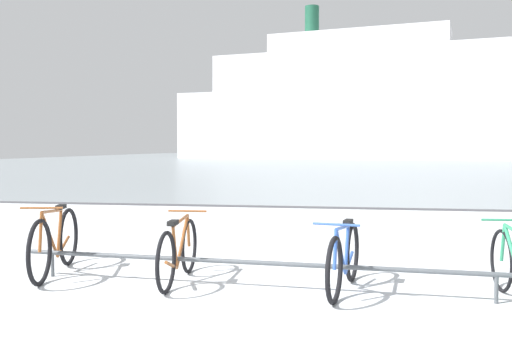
% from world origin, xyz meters
% --- Properties ---
extents(ground, '(80.00, 132.00, 0.08)m').
position_xyz_m(ground, '(0.00, 53.90, -0.04)').
color(ground, silver).
extents(bike_rack, '(5.33, 0.46, 0.31)m').
position_xyz_m(bike_rack, '(-0.07, 1.91, 0.27)').
color(bike_rack, '#4C5156').
rests_on(bike_rack, ground).
extents(bicycle_0, '(0.52, 1.76, 0.85)m').
position_xyz_m(bicycle_0, '(-2.48, 2.18, 0.38)').
color(bicycle_0, black).
rests_on(bicycle_0, ground).
extents(bicycle_1, '(0.46, 1.61, 0.76)m').
position_xyz_m(bicycle_1, '(-0.94, 2.05, 0.35)').
color(bicycle_1, black).
rests_on(bicycle_1, ground).
extents(bicycle_2, '(0.48, 1.61, 0.77)m').
position_xyz_m(bicycle_2, '(0.88, 1.93, 0.35)').
color(bicycle_2, black).
rests_on(bicycle_2, ground).
extents(ferry_ship, '(47.82, 19.42, 18.89)m').
position_xyz_m(ferry_ship, '(2.92, 65.69, 6.34)').
color(ferry_ship, silver).
rests_on(ferry_ship, ground).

